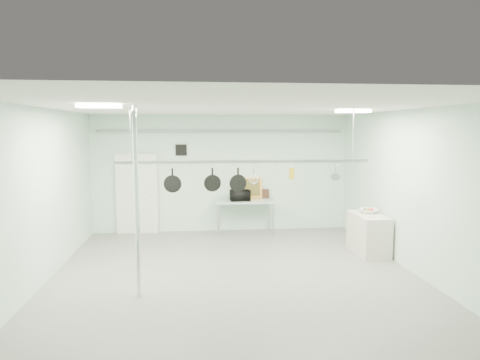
{
  "coord_description": "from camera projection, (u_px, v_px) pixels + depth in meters",
  "views": [
    {
      "loc": [
        -0.74,
        -7.69,
        2.8
      ],
      "look_at": [
        0.18,
        1.0,
        1.77
      ],
      "focal_mm": 32.0,
      "sensor_mm": 36.0,
      "label": 1
    }
  ],
  "objects": [
    {
      "name": "wall_vent",
      "position": [
        181.0,
        150.0,
        11.54
      ],
      "size": [
        0.3,
        0.04,
        0.3
      ],
      "primitive_type": "cube",
      "color": "black",
      "rests_on": "back_wall"
    },
    {
      "name": "fruit_bowl",
      "position": [
        369.0,
        211.0,
        9.77
      ],
      "size": [
        0.46,
        0.46,
        0.1
      ],
      "primitive_type": "imported",
      "rotation": [
        0.0,
        0.0,
        -0.18
      ],
      "color": "white",
      "rests_on": "side_cabinet"
    },
    {
      "name": "pot_rack",
      "position": [
        245.0,
        160.0,
        8.06
      ],
      "size": [
        4.8,
        0.06,
        1.0
      ],
      "color": "#B7B7BC",
      "rests_on": "ceiling"
    },
    {
      "name": "painting_large",
      "position": [
        248.0,
        188.0,
        11.79
      ],
      "size": [
        0.78,
        0.15,
        0.58
      ],
      "primitive_type": "cube",
      "rotation": [
        -0.14,
        0.0,
        0.03
      ],
      "color": "#E9953E",
      "rests_on": "prep_table"
    },
    {
      "name": "prep_table",
      "position": [
        245.0,
        203.0,
        11.52
      ],
      "size": [
        1.6,
        0.7,
        0.91
      ],
      "color": "#9AB6A8",
      "rests_on": "floor"
    },
    {
      "name": "skillet_mid",
      "position": [
        212.0,
        180.0,
        8.03
      ],
      "size": [
        0.32,
        0.09,
        0.45
      ],
      "primitive_type": null,
      "rotation": [
        0.0,
        0.0,
        0.08
      ],
      "color": "black",
      "rests_on": "pot_rack"
    },
    {
      "name": "coffee_canister",
      "position": [
        240.0,
        197.0,
        11.36
      ],
      "size": [
        0.17,
        0.17,
        0.2
      ],
      "primitive_type": "cylinder",
      "rotation": [
        0.0,
        0.0,
        0.17
      ],
      "color": "silver",
      "rests_on": "prep_table"
    },
    {
      "name": "light_panel_left",
      "position": [
        99.0,
        106.0,
        6.61
      ],
      "size": [
        0.65,
        0.3,
        0.05
      ],
      "primitive_type": "cube",
      "color": "white",
      "rests_on": "ceiling"
    },
    {
      "name": "floor",
      "position": [
        236.0,
        280.0,
        8.0
      ],
      "size": [
        8.0,
        8.0,
        0.0
      ],
      "primitive_type": "plane",
      "color": "gray",
      "rests_on": "ground"
    },
    {
      "name": "chrome_pole",
      "position": [
        137.0,
        203.0,
        7.04
      ],
      "size": [
        0.08,
        0.08,
        3.2
      ],
      "primitive_type": "cylinder",
      "color": "silver",
      "rests_on": "floor"
    },
    {
      "name": "skillet_left",
      "position": [
        172.0,
        180.0,
        7.96
      ],
      "size": [
        0.33,
        0.08,
        0.43
      ],
      "primitive_type": null,
      "rotation": [
        0.0,
        0.0,
        -0.06
      ],
      "color": "black",
      "rests_on": "pot_rack"
    },
    {
      "name": "fruit_cluster",
      "position": [
        369.0,
        209.0,
        9.76
      ],
      "size": [
        0.24,
        0.24,
        0.09
      ],
      "primitive_type": null,
      "color": "#B71027",
      "rests_on": "fruit_bowl"
    },
    {
      "name": "side_cabinet",
      "position": [
        368.0,
        234.0,
        9.66
      ],
      "size": [
        0.6,
        1.2,
        0.9
      ],
      "primitive_type": "cube",
      "color": "beige",
      "rests_on": "floor"
    },
    {
      "name": "grater",
      "position": [
        292.0,
        173.0,
        8.18
      ],
      "size": [
        0.1,
        0.04,
        0.24
      ],
      "primitive_type": null,
      "rotation": [
        0.0,
        0.0,
        -0.21
      ],
      "color": "gold",
      "rests_on": "pot_rack"
    },
    {
      "name": "conduit_pipe",
      "position": [
        222.0,
        131.0,
        11.53
      ],
      "size": [
        6.6,
        0.07,
        0.07
      ],
      "primitive_type": "cylinder",
      "rotation": [
        0.0,
        1.57,
        0.0
      ],
      "color": "gray",
      "rests_on": "back_wall"
    },
    {
      "name": "painting_small",
      "position": [
        264.0,
        194.0,
        11.85
      ],
      "size": [
        0.3,
        0.09,
        0.25
      ],
      "primitive_type": "cube",
      "rotation": [
        -0.17,
        0.0,
        -0.04
      ],
      "color": "#381F13",
      "rests_on": "prep_table"
    },
    {
      "name": "ceiling",
      "position": [
        236.0,
        108.0,
        7.63
      ],
      "size": [
        7.0,
        8.0,
        0.02
      ],
      "primitive_type": "cube",
      "color": "silver",
      "rests_on": "back_wall"
    },
    {
      "name": "microwave",
      "position": [
        240.0,
        195.0,
        11.43
      ],
      "size": [
        0.55,
        0.38,
        0.29
      ],
      "primitive_type": "imported",
      "rotation": [
        0.0,
        0.0,
        3.19
      ],
      "color": "black",
      "rests_on": "prep_table"
    },
    {
      "name": "saucepan",
      "position": [
        335.0,
        174.0,
        8.28
      ],
      "size": [
        0.17,
        0.13,
        0.27
      ],
      "primitive_type": null,
      "rotation": [
        0.0,
        0.0,
        -0.32
      ],
      "color": "#A8A8AD",
      "rests_on": "pot_rack"
    },
    {
      "name": "whisk",
      "position": [
        254.0,
        177.0,
        8.11
      ],
      "size": [
        0.19,
        0.19,
        0.34
      ],
      "primitive_type": null,
      "rotation": [
        0.0,
        0.0,
        0.05
      ],
      "color": "#A2A2A6",
      "rests_on": "pot_rack"
    },
    {
      "name": "back_wall",
      "position": [
        222.0,
        173.0,
        11.75
      ],
      "size": [
        7.0,
        0.02,
        3.2
      ],
      "primitive_type": "cube",
      "color": "silver",
      "rests_on": "floor"
    },
    {
      "name": "light_panel_right",
      "position": [
        353.0,
        111.0,
        8.47
      ],
      "size": [
        0.65,
        0.3,
        0.05
      ],
      "primitive_type": "cube",
      "color": "white",
      "rests_on": "ceiling"
    },
    {
      "name": "right_wall",
      "position": [
        417.0,
        193.0,
        8.18
      ],
      "size": [
        0.02,
        8.0,
        3.2
      ],
      "primitive_type": "cube",
      "color": "silver",
      "rests_on": "floor"
    },
    {
      "name": "door",
      "position": [
        137.0,
        195.0,
        11.53
      ],
      "size": [
        1.1,
        0.1,
        2.2
      ],
      "primitive_type": "cube",
      "color": "silver",
      "rests_on": "floor"
    },
    {
      "name": "skillet_right",
      "position": [
        238.0,
        179.0,
        8.09
      ],
      "size": [
        0.34,
        0.13,
        0.44
      ],
      "primitive_type": null,
      "rotation": [
        0.0,
        0.0,
        0.22
      ],
      "color": "black",
      "rests_on": "pot_rack"
    }
  ]
}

